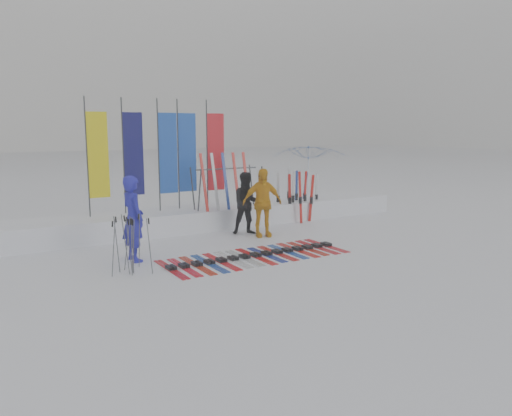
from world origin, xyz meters
TOP-DOWN VIEW (x-y plane):
  - ground at (0.00, 0.00)m, footprint 120.00×120.00m
  - snow_bank at (0.00, 4.60)m, footprint 14.00×1.60m
  - person_blue at (-2.82, 1.90)m, footprint 0.55×0.76m
  - person_black at (0.81, 3.09)m, footprint 1.02×0.90m
  - person_yellow at (1.01, 2.61)m, footprint 1.19×0.72m
  - tent_canopy at (4.63, 5.24)m, footprint 3.18×3.22m
  - ski_row at (-0.31, 0.79)m, footprint 4.36×1.70m
  - pole_cluster at (-3.19, 0.98)m, footprint 0.79×0.81m
  - feather_flags at (-1.05, 4.78)m, footprint 4.05×0.19m
  - ski_rack at (0.75, 4.20)m, footprint 2.04×0.80m
  - upright_skis at (3.32, 4.17)m, footprint 1.53×1.15m

SIDE VIEW (x-z plane):
  - ground at x=0.00m, z-range 0.00..0.00m
  - ski_row at x=-0.31m, z-range 0.00..0.07m
  - snow_bank at x=0.00m, z-range 0.00..0.60m
  - pole_cluster at x=-3.19m, z-range -0.03..1.22m
  - upright_skis at x=3.32m, z-range -0.06..1.64m
  - person_black at x=0.81m, z-range 0.00..1.75m
  - person_yellow at x=1.01m, z-range 0.00..1.89m
  - person_blue at x=-2.82m, z-range 0.00..1.94m
  - tent_canopy at x=4.63m, z-range 0.00..2.46m
  - ski_rack at x=0.75m, z-range 0.77..2.00m
  - feather_flags at x=-1.05m, z-range 0.64..3.84m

